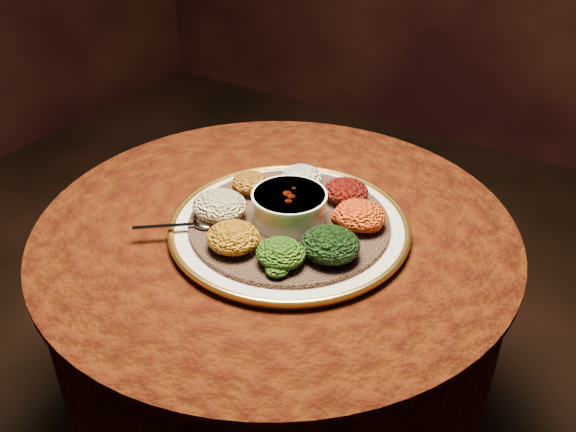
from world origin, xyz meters
The scene contains 13 objects.
table centered at (0.00, 0.00, 0.55)m, with size 0.96×0.96×0.73m.
platter centered at (0.04, -0.01, 0.75)m, with size 0.51×0.51×0.02m.
injera centered at (0.04, -0.01, 0.76)m, with size 0.39×0.39×0.01m, color brown.
stew_bowl centered at (0.04, -0.01, 0.80)m, with size 0.14×0.14×0.06m.
spoon centered at (-0.10, -0.12, 0.77)m, with size 0.13×0.10×0.01m.
portion_ayib centered at (-0.01, 0.12, 0.78)m, with size 0.09×0.08×0.04m, color silver.
portion_kitfo centered at (0.10, 0.11, 0.78)m, with size 0.09×0.09×0.04m, color black.
portion_tikil centered at (0.16, 0.05, 0.79)m, with size 0.10×0.09×0.05m, color #BB890F.
portion_gomen centered at (0.16, -0.07, 0.79)m, with size 0.11×0.10×0.05m, color black.
portion_mixveg centered at (0.10, -0.13, 0.78)m, with size 0.09×0.08×0.04m, color #973609.
portion_kik centered at (0.00, -0.14, 0.79)m, with size 0.10×0.09×0.05m, color #B0670F.
portion_timatim centered at (-0.08, -0.07, 0.79)m, with size 0.11×0.10×0.05m, color maroon.
portion_shiro centered at (-0.09, 0.04, 0.78)m, with size 0.08×0.08×0.04m, color #975012.
Camera 1 is at (0.58, -0.88, 1.46)m, focal length 40.00 mm.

